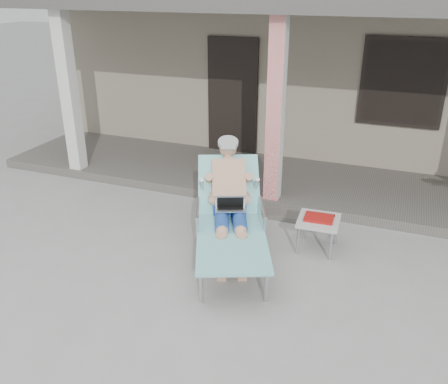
% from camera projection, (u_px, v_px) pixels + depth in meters
% --- Properties ---
extents(ground, '(60.00, 60.00, 0.00)m').
position_uv_depth(ground, '(220.00, 282.00, 5.39)').
color(ground, '#9E9E99').
rests_on(ground, ground).
extents(house, '(10.40, 5.40, 3.30)m').
position_uv_depth(house, '(329.00, 56.00, 10.26)').
color(house, '#9F927E').
rests_on(house, ground).
extents(porch_deck, '(10.00, 2.00, 0.15)m').
position_uv_depth(porch_deck, '(285.00, 181.00, 7.92)').
color(porch_deck, '#605B56').
rests_on(porch_deck, ground).
extents(porch_overhang, '(10.00, 2.30, 2.85)m').
position_uv_depth(porch_overhang, '(294.00, 8.00, 6.77)').
color(porch_overhang, silver).
rests_on(porch_overhang, porch_deck).
extents(porch_step, '(2.00, 0.30, 0.07)m').
position_uv_depth(porch_step, '(266.00, 212.00, 6.96)').
color(porch_step, '#605B56').
rests_on(porch_step, ground).
extents(lounger, '(1.50, 2.17, 1.37)m').
position_uv_depth(lounger, '(230.00, 190.00, 5.68)').
color(lounger, '#B7B7BC').
rests_on(lounger, ground).
extents(side_table, '(0.53, 0.53, 0.46)m').
position_uv_depth(side_table, '(319.00, 222.00, 5.92)').
color(side_table, beige).
rests_on(side_table, ground).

